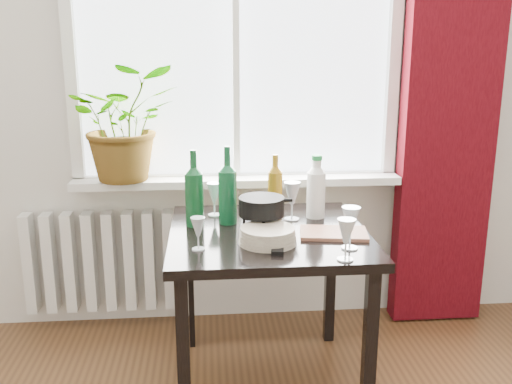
{
  "coord_description": "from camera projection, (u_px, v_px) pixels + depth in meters",
  "views": [
    {
      "loc": [
        -0.16,
        -0.79,
        1.52
      ],
      "look_at": [
        0.05,
        1.55,
        0.91
      ],
      "focal_mm": 40.0,
      "sensor_mm": 36.0,
      "label": 1
    }
  ],
  "objects": [
    {
      "name": "wine_bottle_left",
      "position": [
        194.0,
        187.0,
        2.5
      ],
      "size": [
        0.08,
        0.08,
        0.35
      ],
      "primitive_type": null,
      "rotation": [
        0.0,
        0.0,
        0.04
      ],
      "color": "#0C431E",
      "rests_on": "table"
    },
    {
      "name": "curtain",
      "position": [
        451.0,
        90.0,
        2.97
      ],
      "size": [
        0.5,
        0.12,
        2.56
      ],
      "color": "#36040A",
      "rests_on": "ground"
    },
    {
      "name": "cleaning_bottle",
      "position": [
        316.0,
        186.0,
        2.63
      ],
      "size": [
        0.11,
        0.11,
        0.3
      ],
      "primitive_type": null,
      "rotation": [
        0.0,
        0.0,
        0.41
      ],
      "color": "white",
      "rests_on": "table"
    },
    {
      "name": "window",
      "position": [
        235.0,
        29.0,
        2.9
      ],
      "size": [
        1.72,
        0.08,
        1.62
      ],
      "color": "white",
      "rests_on": "ground"
    },
    {
      "name": "plate_stack",
      "position": [
        268.0,
        236.0,
        2.31
      ],
      "size": [
        0.26,
        0.26,
        0.06
      ],
      "primitive_type": "cylinder",
      "rotation": [
        0.0,
        0.0,
        -0.11
      ],
      "color": "#BEB39D",
      "rests_on": "table"
    },
    {
      "name": "wineglass_front_left",
      "position": [
        198.0,
        234.0,
        2.22
      ],
      "size": [
        0.07,
        0.07,
        0.14
      ],
      "primitive_type": null,
      "rotation": [
        0.0,
        0.0,
        -0.16
      ],
      "color": "silver",
      "rests_on": "table"
    },
    {
      "name": "table",
      "position": [
        268.0,
        251.0,
        2.5
      ],
      "size": [
        0.85,
        0.85,
        0.74
      ],
      "color": "black",
      "rests_on": "ground"
    },
    {
      "name": "bottle_amber",
      "position": [
        275.0,
        183.0,
        2.72
      ],
      "size": [
        0.08,
        0.08,
        0.29
      ],
      "primitive_type": null,
      "rotation": [
        0.0,
        0.0,
        -0.19
      ],
      "color": "brown",
      "rests_on": "table"
    },
    {
      "name": "wineglass_back_left",
      "position": [
        214.0,
        199.0,
        2.67
      ],
      "size": [
        0.08,
        0.08,
        0.16
      ],
      "primitive_type": null,
      "rotation": [
        0.0,
        0.0,
        -0.22
      ],
      "color": "silver",
      "rests_on": "table"
    },
    {
      "name": "wine_bottle_right",
      "position": [
        227.0,
        184.0,
        2.54
      ],
      "size": [
        0.1,
        0.1,
        0.36
      ],
      "primitive_type": null,
      "rotation": [
        0.0,
        0.0,
        0.27
      ],
      "color": "#0E4926",
      "rests_on": "table"
    },
    {
      "name": "fondue_pot",
      "position": [
        261.0,
        214.0,
        2.44
      ],
      "size": [
        0.28,
        0.26,
        0.15
      ],
      "primitive_type": null,
      "rotation": [
        0.0,
        0.0,
        0.36
      ],
      "color": "black",
      "rests_on": "table"
    },
    {
      "name": "tv_remote",
      "position": [
        278.0,
        247.0,
        2.25
      ],
      "size": [
        0.07,
        0.17,
        0.02
      ],
      "primitive_type": "cube",
      "rotation": [
        0.0,
        0.0,
        -0.14
      ],
      "color": "black",
      "rests_on": "table"
    },
    {
      "name": "wineglass_back_center",
      "position": [
        292.0,
        200.0,
        2.61
      ],
      "size": [
        0.09,
        0.09,
        0.18
      ],
      "primitive_type": null,
      "rotation": [
        0.0,
        0.0,
        -0.15
      ],
      "color": "silver",
      "rests_on": "table"
    },
    {
      "name": "wineglass_front_right",
      "position": [
        350.0,
        228.0,
        2.23
      ],
      "size": [
        0.08,
        0.08,
        0.18
      ],
      "primitive_type": null,
      "rotation": [
        0.0,
        0.0,
        -0.07
      ],
      "color": "silver",
      "rests_on": "table"
    },
    {
      "name": "radiator",
      "position": [
        100.0,
        261.0,
        3.1
      ],
      "size": [
        0.8,
        0.1,
        0.55
      ],
      "color": "silver",
      "rests_on": "ground"
    },
    {
      "name": "potted_plant",
      "position": [
        125.0,
        123.0,
        2.88
      ],
      "size": [
        0.62,
        0.57,
        0.59
      ],
      "primitive_type": "imported",
      "rotation": [
        0.0,
        0.0,
        0.22
      ],
      "color": "#43761F",
      "rests_on": "windowsill"
    },
    {
      "name": "windowsill",
      "position": [
        237.0,
        180.0,
        3.02
      ],
      "size": [
        1.72,
        0.2,
        0.04
      ],
      "color": "white",
      "rests_on": "ground"
    },
    {
      "name": "cutting_board",
      "position": [
        334.0,
        233.0,
        2.42
      ],
      "size": [
        0.31,
        0.22,
        0.02
      ],
      "primitive_type": "cube",
      "rotation": [
        0.0,
        0.0,
        -0.15
      ],
      "color": "#8E5740",
      "rests_on": "table"
    },
    {
      "name": "wineglass_far_right",
      "position": [
        346.0,
        239.0,
        2.11
      ],
      "size": [
        0.09,
        0.09,
        0.17
      ],
      "primitive_type": null,
      "rotation": [
        0.0,
        0.0,
        -0.37
      ],
      "color": "silver",
      "rests_on": "table"
    }
  ]
}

